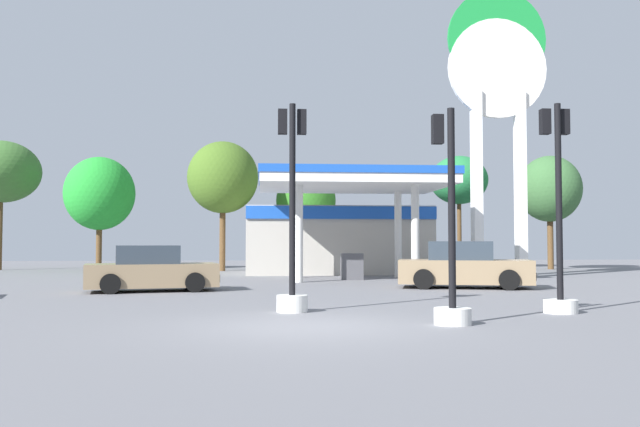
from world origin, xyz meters
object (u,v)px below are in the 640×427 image
car_2 (151,270)px  traffic_signal_0 (559,238)px  car_0 (464,267)px  station_pole_sign (497,91)px  tree_5 (550,189)px  tree_4 (459,180)px  tree_3 (306,201)px  tree_0 (1,172)px  traffic_signal_1 (292,240)px  tree_1 (100,194)px  tree_2 (223,178)px  traffic_signal_2 (450,262)px

car_2 → traffic_signal_0: size_ratio=0.93×
car_0 → traffic_signal_0: traffic_signal_0 is taller
station_pole_sign → tree_5: size_ratio=1.96×
tree_4 → tree_5: bearing=-15.4°
tree_3 → tree_5: (14.19, -1.05, 0.69)m
car_2 → tree_3: size_ratio=0.76×
tree_0 → tree_4: size_ratio=1.09×
traffic_signal_1 → tree_3: size_ratio=0.82×
tree_3 → tree_5: tree_5 is taller
station_pole_sign → tree_4: (1.22, 9.94, -3.09)m
station_pole_sign → tree_5: bearing=54.0°
traffic_signal_0 → tree_1: (-15.62, 23.45, 2.61)m
tree_2 → tree_1: bearing=169.8°
traffic_signal_1 → tree_1: bearing=113.1°
traffic_signal_1 → tree_0: bearing=123.0°
tree_5 → tree_0: bearing=177.0°
tree_3 → car_2: bearing=-110.1°
tree_0 → tree_3: 17.38m
car_0 → traffic_signal_1: 9.61m
tree_1 → tree_3: 11.58m
traffic_signal_2 → tree_3: (-1.06, 25.76, 2.78)m
station_pole_sign → tree_0: 27.40m
tree_2 → tree_4: size_ratio=1.05×
car_0 → station_pole_sign: bearing=60.3°
car_2 → tree_3: 17.97m
car_0 → tree_0: size_ratio=0.65×
station_pole_sign → car_0: size_ratio=2.71×
tree_4 → tree_5: 5.21m
traffic_signal_1 → tree_3: (1.85, 23.22, 2.37)m
car_2 → tree_0: 21.12m
traffic_signal_0 → traffic_signal_2: 3.54m
tree_5 → traffic_signal_1: bearing=-125.9°
tree_0 → tree_3: (17.30, -0.61, -1.58)m
car_0 → traffic_signal_1: traffic_signal_1 is taller
traffic_signal_2 → tree_1: 28.42m
traffic_signal_1 → tree_1: 24.86m
car_2 → tree_3: bearing=69.9°
station_pole_sign → car_2: (-14.03, -6.98, -7.68)m
traffic_signal_2 → tree_5: size_ratio=0.63×
station_pole_sign → tree_1: bearing=155.0°
traffic_signal_0 → tree_5: size_ratio=0.71×
tree_2 → tree_5: (18.87, 0.68, -0.44)m
car_0 → tree_1: bearing=135.9°
car_0 → tree_4: tree_4 is taller
traffic_signal_2 → tree_5: tree_5 is taller
traffic_signal_0 → traffic_signal_2: size_ratio=1.13×
car_0 → tree_5: (9.81, 14.89, 3.94)m
tree_4 → traffic_signal_0: bearing=-101.9°
traffic_signal_0 → tree_0: bearing=131.0°
traffic_signal_2 → tree_2: tree_2 is taller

